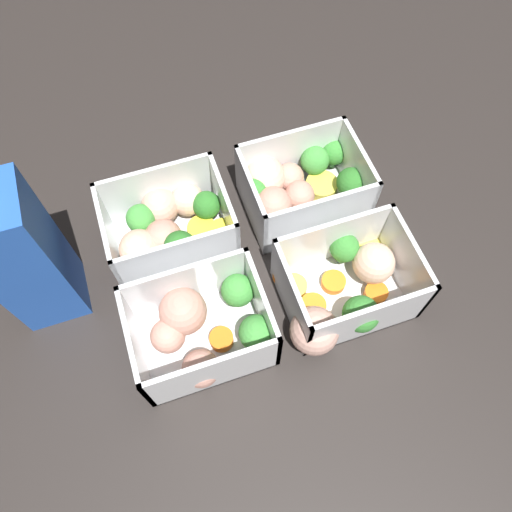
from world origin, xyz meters
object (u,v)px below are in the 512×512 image
Objects in this scene: container_near_left at (203,327)px; container_far_left at (170,227)px; container_far_right at (296,185)px; juice_carton at (24,257)px; container_near_right at (345,290)px.

container_near_left is 0.98× the size of container_far_left.
container_near_left is 0.96× the size of container_far_right.
container_far_left is (-0.00, 0.13, -0.00)m from container_near_left.
container_near_left is at bearing -138.77° from container_far_right.
container_near_left is at bearing -34.51° from juice_carton.
container_near_right is 0.81× the size of juice_carton.
container_near_left is at bearing -88.81° from container_far_left.
juice_carton is (-0.30, -0.04, 0.07)m from container_far_right.
container_near_right is 0.15m from container_far_right.
container_near_left is 0.70× the size of juice_carton.
container_far_left is at bearing -177.08° from container_far_right.
container_near_right is 0.21m from container_far_left.
juice_carton reaches higher than container_far_right.
container_far_right is 0.73× the size of juice_carton.
container_far_left is 0.72× the size of juice_carton.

